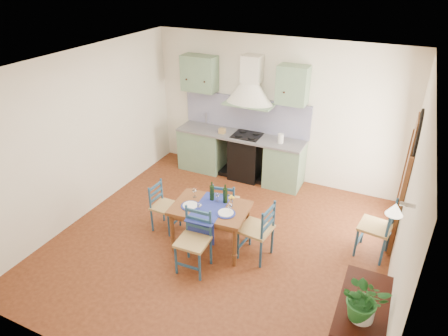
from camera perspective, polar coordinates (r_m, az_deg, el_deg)
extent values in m
plane|color=#451E0E|center=(6.47, -0.64, -10.61)|extent=(5.00, 5.00, 0.00)
cube|color=silver|center=(7.84, 7.36, 8.09)|extent=(5.00, 0.04, 2.80)
cube|color=gray|center=(8.47, -3.04, 2.80)|extent=(0.90, 0.60, 0.88)
cube|color=gray|center=(7.86, 8.63, 0.40)|extent=(0.70, 0.60, 0.88)
cube|color=black|center=(8.09, 3.23, 1.52)|extent=(0.60, 0.58, 0.88)
cube|color=slate|center=(7.95, 2.31, 4.70)|extent=(2.60, 0.64, 0.04)
cube|color=silver|center=(8.29, -3.12, 5.65)|extent=(0.45, 0.40, 0.03)
cylinder|color=silver|center=(8.38, -2.57, 7.05)|extent=(0.02, 0.02, 0.26)
cube|color=black|center=(7.88, 3.32, 4.68)|extent=(0.55, 0.48, 0.02)
cube|color=black|center=(8.36, 2.34, -0.61)|extent=(2.60, 0.50, 0.08)
cube|color=#09094F|center=(8.05, 3.14, 7.75)|extent=(2.65, 0.05, 0.68)
cube|color=gray|center=(8.09, -3.52, 13.34)|extent=(0.70, 0.34, 0.70)
cube|color=gray|center=(7.40, 9.80, 11.60)|extent=(0.55, 0.34, 0.70)
cone|color=beige|center=(7.65, 3.67, 10.52)|extent=(0.96, 0.96, 0.40)
cube|color=beige|center=(7.61, 4.03, 13.94)|extent=(0.36, 0.30, 0.50)
cube|color=silver|center=(5.26, 24.72, -4.92)|extent=(0.04, 5.00, 2.80)
cube|color=black|center=(6.76, 24.27, -3.09)|extent=(0.03, 1.00, 1.65)
cylinder|color=black|center=(6.41, 25.68, 3.26)|extent=(0.03, 1.00, 1.00)
cube|color=brown|center=(6.29, 23.75, -5.36)|extent=(0.06, 0.06, 1.65)
cube|color=brown|center=(7.24, 24.33, -1.04)|extent=(0.06, 0.06, 1.65)
cube|color=brown|center=(6.88, 24.50, -1.09)|extent=(0.04, 0.55, 1.96)
cylinder|color=silver|center=(3.97, 24.86, -4.83)|extent=(0.15, 0.04, 0.04)
cone|color=#FFEDC6|center=(4.00, 23.25, -5.40)|extent=(0.16, 0.16, 0.12)
cube|color=silver|center=(7.06, -19.34, 4.43)|extent=(0.04, 5.00, 2.80)
cube|color=white|center=(5.21, -0.80, 14.33)|extent=(5.00, 5.00, 0.01)
cube|color=brown|center=(6.01, -1.98, -5.80)|extent=(1.19, 0.85, 0.05)
cube|color=brown|center=(6.05, -1.97, -6.31)|extent=(1.07, 0.73, 0.08)
cylinder|color=brown|center=(6.17, -7.39, -9.13)|extent=(0.07, 0.07, 0.67)
cylinder|color=brown|center=(6.62, -4.94, -6.12)|extent=(0.07, 0.07, 0.67)
cylinder|color=brown|center=(5.85, 1.54, -11.26)|extent=(0.07, 0.07, 0.67)
cylinder|color=brown|center=(6.32, 3.40, -7.90)|extent=(0.07, 0.07, 0.67)
cube|color=navy|center=(5.96, -2.15, -5.80)|extent=(0.49, 0.88, 0.01)
cube|color=navy|center=(5.81, -3.41, -9.05)|extent=(0.42, 0.05, 0.38)
cylinder|color=navy|center=(6.02, -4.83, -5.41)|extent=(0.28, 0.28, 0.01)
cylinder|color=silver|center=(6.01, -4.84, -5.33)|extent=(0.23, 0.23, 0.01)
cylinder|color=navy|center=(5.83, 0.26, -6.49)|extent=(0.28, 0.28, 0.01)
cylinder|color=silver|center=(5.83, 0.26, -6.41)|extent=(0.23, 0.23, 0.01)
cylinder|color=black|center=(6.08, -1.74, -3.33)|extent=(0.07, 0.07, 0.32)
cylinder|color=black|center=(6.01, 0.18, -3.71)|extent=(0.07, 0.07, 0.32)
cylinder|color=white|center=(5.99, 1.04, -4.94)|extent=(0.05, 0.05, 0.10)
sphere|color=yellow|center=(5.94, 1.05, -4.21)|extent=(0.10, 0.10, 0.10)
cylinder|color=navy|center=(5.82, -6.89, -12.93)|extent=(0.04, 0.04, 0.48)
cylinder|color=navy|center=(5.93, -5.24, -9.12)|extent=(0.04, 0.04, 0.93)
cylinder|color=navy|center=(5.68, -3.50, -13.95)|extent=(0.04, 0.04, 0.48)
cylinder|color=navy|center=(5.79, -1.92, -10.02)|extent=(0.04, 0.04, 0.93)
cube|color=#A88A51|center=(5.71, -4.45, -10.40)|extent=(0.45, 0.45, 0.04)
cube|color=navy|center=(5.77, -3.65, -8.34)|extent=(0.39, 0.04, 0.05)
cube|color=navy|center=(5.69, -3.69, -7.33)|extent=(0.39, 0.04, 0.05)
cube|color=navy|center=(5.62, -3.73, -6.29)|extent=(0.39, 0.04, 0.05)
cube|color=navy|center=(5.78, -5.19, -13.83)|extent=(0.37, 0.05, 0.03)
cylinder|color=navy|center=(6.85, 1.96, -5.91)|extent=(0.03, 0.03, 0.43)
cylinder|color=navy|center=(6.46, 1.36, -6.01)|extent=(0.03, 0.03, 0.85)
cylinder|color=navy|center=(6.91, -0.80, -5.54)|extent=(0.03, 0.03, 0.43)
cylinder|color=navy|center=(6.53, -1.56, -5.61)|extent=(0.03, 0.03, 0.85)
cube|color=#A88A51|center=(6.62, 0.24, -4.85)|extent=(0.47, 0.47, 0.04)
cube|color=navy|center=(6.41, -0.11, -4.76)|extent=(0.36, 0.09, 0.04)
cube|color=navy|center=(6.35, -0.11, -3.90)|extent=(0.36, 0.09, 0.04)
cube|color=navy|center=(6.29, -0.11, -3.02)|extent=(0.36, 0.09, 0.04)
cube|color=navy|center=(6.91, 0.57, -6.05)|extent=(0.34, 0.10, 0.02)
cylinder|color=navy|center=(6.53, -7.88, -8.15)|extent=(0.03, 0.03, 0.42)
cylinder|color=navy|center=(6.58, -10.40, -5.92)|extent=(0.03, 0.03, 0.82)
cylinder|color=navy|center=(6.75, -6.33, -6.70)|extent=(0.03, 0.03, 0.42)
cylinder|color=navy|center=(6.80, -8.78, -4.56)|extent=(0.03, 0.03, 0.82)
cube|color=#A88A51|center=(6.60, -8.41, -5.43)|extent=(0.39, 0.39, 0.04)
cube|color=navy|center=(6.62, -9.67, -4.23)|extent=(0.03, 0.35, 0.04)
cube|color=navy|center=(6.56, -9.74, -3.42)|extent=(0.03, 0.35, 0.04)
cube|color=navy|center=(6.51, -9.82, -2.59)|extent=(0.03, 0.35, 0.04)
cube|color=navy|center=(6.67, -7.07, -7.73)|extent=(0.04, 0.33, 0.02)
cylinder|color=navy|center=(6.29, 3.76, -9.13)|extent=(0.04, 0.04, 0.48)
cylinder|color=navy|center=(6.03, 7.01, -8.48)|extent=(0.04, 0.04, 0.94)
cylinder|color=navy|center=(6.03, 2.01, -10.98)|extent=(0.04, 0.04, 0.48)
cylinder|color=navy|center=(5.75, 5.35, -10.40)|extent=(0.04, 0.04, 0.94)
cube|color=#A88A51|center=(5.94, 4.57, -8.66)|extent=(0.49, 0.49, 0.04)
cube|color=navy|center=(5.80, 6.28, -8.18)|extent=(0.07, 0.40, 0.05)
cube|color=navy|center=(5.72, 6.35, -7.16)|extent=(0.07, 0.40, 0.05)
cube|color=navy|center=(5.65, 6.42, -6.11)|extent=(0.07, 0.40, 0.05)
cube|color=navy|center=(6.19, 2.89, -10.42)|extent=(0.08, 0.38, 0.03)
cylinder|color=navy|center=(6.69, 19.26, -8.37)|extent=(0.04, 0.04, 0.49)
cylinder|color=navy|center=(6.52, 22.80, -7.61)|extent=(0.04, 0.04, 0.95)
cylinder|color=navy|center=(6.38, 18.33, -10.14)|extent=(0.04, 0.04, 0.49)
cylinder|color=navy|center=(6.20, 22.04, -9.41)|extent=(0.04, 0.04, 0.95)
cube|color=#A88A51|center=(6.36, 20.81, -7.83)|extent=(0.50, 0.50, 0.04)
cube|color=navy|center=(6.27, 22.69, -7.31)|extent=(0.08, 0.40, 0.05)
cube|color=navy|center=(6.20, 22.91, -6.34)|extent=(0.08, 0.40, 0.05)
cube|color=navy|center=(6.14, 23.13, -5.35)|extent=(0.08, 0.40, 0.05)
cube|color=navy|center=(6.56, 18.73, -9.60)|extent=(0.08, 0.38, 0.03)
cube|color=black|center=(4.79, 18.57, -21.59)|extent=(0.45, 1.00, 0.82)
cube|color=black|center=(4.49, 19.42, -18.01)|extent=(0.50, 1.05, 0.04)
cube|color=brown|center=(4.98, 16.18, -19.41)|extent=(0.02, 0.38, 0.63)
cube|color=black|center=(5.42, 16.62, -20.96)|extent=(0.08, 0.08, 0.08)
imported|color=#216126|center=(4.17, 19.42, -17.24)|extent=(0.51, 0.47, 0.48)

